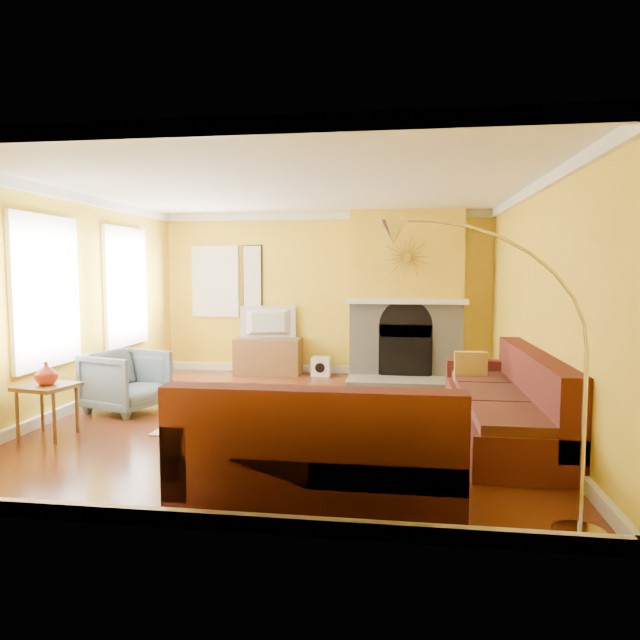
# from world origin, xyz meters

# --- Properties ---
(floor) EXTENTS (5.50, 6.00, 0.02)m
(floor) POSITION_xyz_m (0.00, 0.00, -0.01)
(floor) COLOR brown
(floor) RESTS_ON ground
(ceiling) EXTENTS (5.50, 6.00, 0.02)m
(ceiling) POSITION_xyz_m (0.00, 0.00, 2.71)
(ceiling) COLOR white
(ceiling) RESTS_ON ground
(wall_back) EXTENTS (5.50, 0.02, 2.70)m
(wall_back) POSITION_xyz_m (0.00, 3.01, 1.35)
(wall_back) COLOR yellow
(wall_back) RESTS_ON ground
(wall_front) EXTENTS (5.50, 0.02, 2.70)m
(wall_front) POSITION_xyz_m (0.00, -3.01, 1.35)
(wall_front) COLOR yellow
(wall_front) RESTS_ON ground
(wall_left) EXTENTS (0.02, 6.00, 2.70)m
(wall_left) POSITION_xyz_m (-2.76, 0.00, 1.35)
(wall_left) COLOR yellow
(wall_left) RESTS_ON ground
(wall_right) EXTENTS (0.02, 6.00, 2.70)m
(wall_right) POSITION_xyz_m (2.76, 0.00, 1.35)
(wall_right) COLOR yellow
(wall_right) RESTS_ON ground
(baseboard) EXTENTS (5.50, 6.00, 0.12)m
(baseboard) POSITION_xyz_m (0.00, 0.00, 0.06)
(baseboard) COLOR white
(baseboard) RESTS_ON floor
(crown_molding) EXTENTS (5.50, 6.00, 0.12)m
(crown_molding) POSITION_xyz_m (0.00, 0.00, 2.64)
(crown_molding) COLOR white
(crown_molding) RESTS_ON ceiling
(window_left_near) EXTENTS (0.06, 1.22, 1.72)m
(window_left_near) POSITION_xyz_m (-2.72, 1.30, 1.50)
(window_left_near) COLOR white
(window_left_near) RESTS_ON wall_left
(window_left_far) EXTENTS (0.06, 1.22, 1.72)m
(window_left_far) POSITION_xyz_m (-2.72, -0.60, 1.50)
(window_left_far) COLOR white
(window_left_far) RESTS_ON wall_left
(window_back) EXTENTS (0.82, 0.06, 1.22)m
(window_back) POSITION_xyz_m (-1.90, 2.96, 1.55)
(window_back) COLOR white
(window_back) RESTS_ON wall_back
(wall_art) EXTENTS (0.34, 0.04, 1.14)m
(wall_art) POSITION_xyz_m (-1.25, 2.97, 1.60)
(wall_art) COLOR white
(wall_art) RESTS_ON wall_back
(fireplace) EXTENTS (1.80, 0.40, 2.70)m
(fireplace) POSITION_xyz_m (1.35, 2.80, 1.35)
(fireplace) COLOR #9B9992
(fireplace) RESTS_ON floor
(mantel) EXTENTS (1.92, 0.22, 0.08)m
(mantel) POSITION_xyz_m (1.35, 2.56, 1.25)
(mantel) COLOR white
(mantel) RESTS_ON fireplace
(hearth) EXTENTS (1.80, 0.70, 0.06)m
(hearth) POSITION_xyz_m (1.35, 2.25, 0.03)
(hearth) COLOR #9B9992
(hearth) RESTS_ON floor
(sunburst) EXTENTS (0.70, 0.04, 0.70)m
(sunburst) POSITION_xyz_m (1.35, 2.57, 1.95)
(sunburst) COLOR olive
(sunburst) RESTS_ON fireplace
(rug) EXTENTS (2.40, 1.80, 0.02)m
(rug) POSITION_xyz_m (-0.15, -0.09, 0.01)
(rug) COLOR beige
(rug) RESTS_ON floor
(sectional_sofa) EXTENTS (3.22, 3.58, 0.90)m
(sectional_sofa) POSITION_xyz_m (1.14, -0.91, 0.45)
(sectional_sofa) COLOR #58201C
(sectional_sofa) RESTS_ON floor
(coffee_table) EXTENTS (1.06, 1.06, 0.42)m
(coffee_table) POSITION_xyz_m (0.93, -0.67, 0.21)
(coffee_table) COLOR white
(coffee_table) RESTS_ON floor
(media_console) EXTENTS (1.10, 0.50, 0.61)m
(media_console) POSITION_xyz_m (-0.93, 2.73, 0.30)
(media_console) COLOR brown
(media_console) RESTS_ON floor
(tv) EXTENTS (0.93, 0.31, 0.53)m
(tv) POSITION_xyz_m (-0.93, 2.73, 0.87)
(tv) COLOR black
(tv) RESTS_ON media_console
(subwoofer) EXTENTS (0.30, 0.30, 0.30)m
(subwoofer) POSITION_xyz_m (-0.03, 2.72, 0.15)
(subwoofer) COLOR white
(subwoofer) RESTS_ON floor
(armchair) EXTENTS (1.03, 1.02, 0.75)m
(armchair) POSITION_xyz_m (-2.08, -0.00, 0.37)
(armchair) COLOR slate
(armchair) RESTS_ON floor
(side_table) EXTENTS (0.59, 0.59, 0.56)m
(side_table) POSITION_xyz_m (-2.37, -1.16, 0.28)
(side_table) COLOR brown
(side_table) RESTS_ON floor
(vase) EXTENTS (0.26, 0.26, 0.24)m
(vase) POSITION_xyz_m (-2.37, -1.16, 0.68)
(vase) COLOR red
(vase) RESTS_ON side_table
(book) EXTENTS (0.28, 0.30, 0.02)m
(book) POSITION_xyz_m (0.77, -0.57, 0.43)
(book) COLOR white
(book) RESTS_ON coffee_table
(arc_lamp) EXTENTS (1.31, 0.36, 2.05)m
(arc_lamp) POSITION_xyz_m (1.86, -2.80, 1.03)
(arc_lamp) COLOR silver
(arc_lamp) RESTS_ON floor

